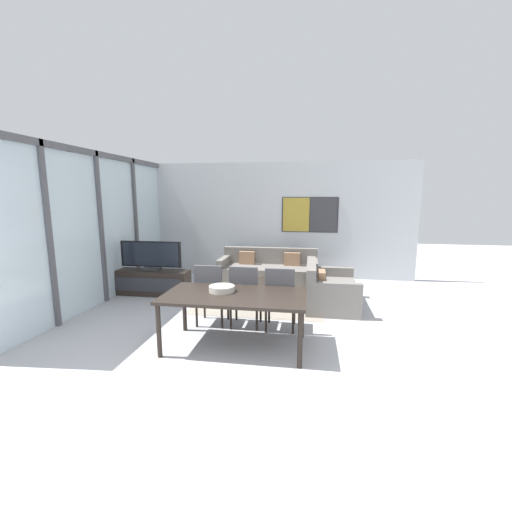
# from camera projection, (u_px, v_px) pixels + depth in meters

# --- Properties ---
(ground_plane) EXTENTS (24.00, 24.00, 0.00)m
(ground_plane) POSITION_uv_depth(u_px,v_px,m) (215.00, 386.00, 3.63)
(ground_plane) COLOR #B2B2B7
(wall_back) EXTENTS (6.86, 0.09, 2.80)m
(wall_back) POSITION_uv_depth(u_px,v_px,m) (273.00, 220.00, 8.42)
(wall_back) COLOR silver
(wall_back) RESTS_ON ground_plane
(window_wall_left) EXTENTS (0.07, 5.18, 2.80)m
(window_wall_left) POSITION_uv_depth(u_px,v_px,m) (99.00, 221.00, 6.34)
(window_wall_left) COLOR silver
(window_wall_left) RESTS_ON ground_plane
(area_rug) EXTENTS (2.36, 1.83, 0.01)m
(area_rug) POSITION_uv_depth(u_px,v_px,m) (260.00, 302.00, 6.54)
(area_rug) COLOR gray
(area_rug) RESTS_ON ground_plane
(tv_console) EXTENTS (1.53, 0.42, 0.51)m
(tv_console) POSITION_uv_depth(u_px,v_px,m) (152.00, 282.00, 6.99)
(tv_console) COLOR black
(tv_console) RESTS_ON ground_plane
(television) EXTENTS (1.27, 0.20, 0.59)m
(television) POSITION_uv_depth(u_px,v_px,m) (151.00, 256.00, 6.90)
(television) COLOR #2D2D33
(television) RESTS_ON tv_console
(sofa_main) EXTENTS (2.20, 0.91, 0.80)m
(sofa_main) POSITION_uv_depth(u_px,v_px,m) (269.00, 272.00, 7.86)
(sofa_main) COLOR slate
(sofa_main) RESTS_ON ground_plane
(sofa_side) EXTENTS (0.91, 1.40, 0.80)m
(sofa_side) POSITION_uv_depth(u_px,v_px,m) (327.00, 292.00, 6.26)
(sofa_side) COLOR slate
(sofa_side) RESTS_ON ground_plane
(coffee_table) EXTENTS (0.87, 0.87, 0.39)m
(coffee_table) POSITION_uv_depth(u_px,v_px,m) (260.00, 287.00, 6.49)
(coffee_table) COLOR black
(coffee_table) RESTS_ON ground_plane
(dining_table) EXTENTS (1.86, 1.00, 0.73)m
(dining_table) POSITION_uv_depth(u_px,v_px,m) (235.00, 299.00, 4.48)
(dining_table) COLOR black
(dining_table) RESTS_ON ground_plane
(dining_chair_left) EXTENTS (0.46, 0.46, 0.97)m
(dining_chair_left) POSITION_uv_depth(u_px,v_px,m) (211.00, 292.00, 5.28)
(dining_chair_left) COLOR #4C4C51
(dining_chair_left) RESTS_ON ground_plane
(dining_chair_centre) EXTENTS (0.46, 0.46, 0.97)m
(dining_chair_centre) POSITION_uv_depth(u_px,v_px,m) (245.00, 294.00, 5.18)
(dining_chair_centre) COLOR #4C4C51
(dining_chair_centre) RESTS_ON ground_plane
(dining_chair_right) EXTENTS (0.46, 0.46, 0.97)m
(dining_chair_right) POSITION_uv_depth(u_px,v_px,m) (280.00, 296.00, 5.07)
(dining_chair_right) COLOR #4C4C51
(dining_chair_right) RESTS_ON ground_plane
(fruit_bowl) EXTENTS (0.35, 0.35, 0.08)m
(fruit_bowl) POSITION_uv_depth(u_px,v_px,m) (222.00, 288.00, 4.59)
(fruit_bowl) COLOR #B7B2A8
(fruit_bowl) RESTS_ON dining_table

